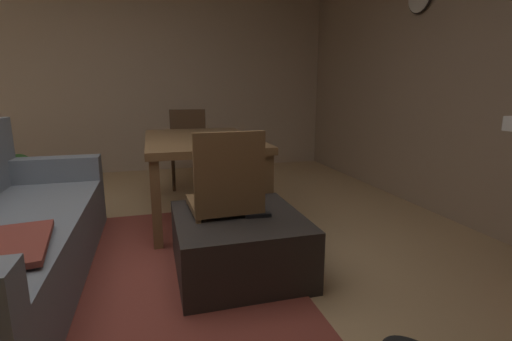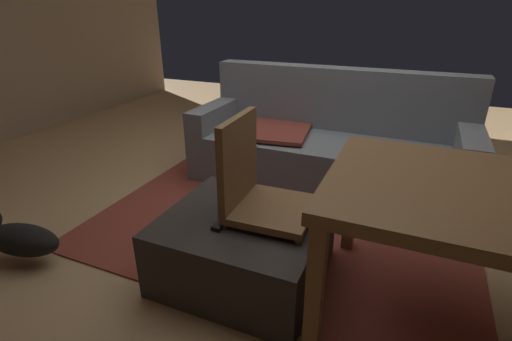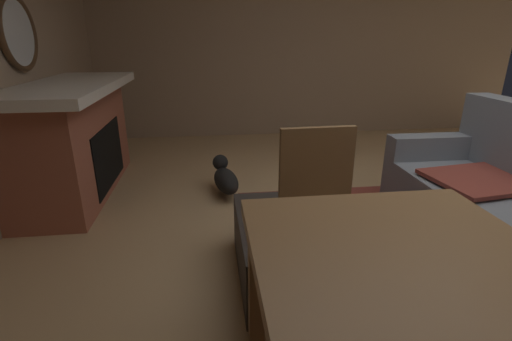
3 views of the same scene
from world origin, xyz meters
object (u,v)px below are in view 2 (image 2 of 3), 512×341
(small_dog, at_px, (18,237))
(couch, at_px, (328,146))
(tv_remote, at_px, (224,223))
(ottoman_coffee_table, at_px, (244,246))
(dining_chair_west, at_px, (257,191))

(small_dog, bearing_deg, couch, 52.51)
(tv_remote, relative_size, small_dog, 0.30)
(couch, distance_m, ottoman_coffee_table, 1.46)
(couch, distance_m, tv_remote, 1.58)
(dining_chair_west, distance_m, small_dog, 1.49)
(ottoman_coffee_table, distance_m, small_dog, 1.38)
(couch, relative_size, small_dog, 4.22)
(tv_remote, xyz_separation_m, dining_chair_west, (0.11, 0.18, 0.13))
(ottoman_coffee_table, distance_m, tv_remote, 0.24)
(couch, relative_size, tv_remote, 14.26)
(ottoman_coffee_table, relative_size, tv_remote, 5.40)
(couch, height_order, tv_remote, couch)
(couch, bearing_deg, tv_remote, -96.83)
(tv_remote, xyz_separation_m, small_dog, (-1.25, -0.31, -0.23))
(couch, bearing_deg, small_dog, -127.49)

